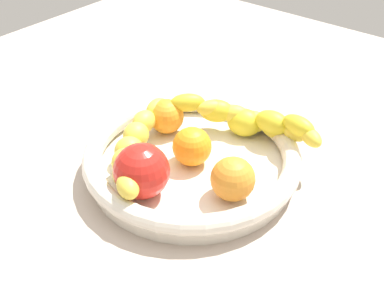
# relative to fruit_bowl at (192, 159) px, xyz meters

# --- Properties ---
(kitchen_counter) EXTENTS (1.20, 1.20, 0.03)m
(kitchen_counter) POSITION_rel_fruit_bowl_xyz_m (0.00, 0.00, -0.04)
(kitchen_counter) COLOR #B6A596
(kitchen_counter) RESTS_ON ground
(fruit_bowl) EXTENTS (0.29, 0.29, 0.04)m
(fruit_bowl) POSITION_rel_fruit_bowl_xyz_m (0.00, 0.00, 0.00)
(fruit_bowl) COLOR silver
(fruit_bowl) RESTS_ON kitchen_counter
(banana_draped_left) EXTENTS (0.19, 0.13, 0.05)m
(banana_draped_left) POSITION_rel_fruit_bowl_xyz_m (0.05, -0.06, 0.02)
(banana_draped_left) COLOR yellow
(banana_draped_left) RESTS_ON fruit_bowl
(banana_draped_right) EXTENTS (0.08, 0.19, 0.04)m
(banana_draped_right) POSITION_rel_fruit_bowl_xyz_m (-0.10, 0.04, 0.02)
(banana_draped_right) COLOR yellow
(banana_draped_right) RESTS_ON fruit_bowl
(banana_arching_top) EXTENTS (0.09, 0.21, 0.06)m
(banana_arching_top) POSITION_rel_fruit_bowl_xyz_m (-0.09, 0.02, 0.03)
(banana_arching_top) COLOR yellow
(banana_arching_top) RESTS_ON fruit_bowl
(orange_front) EXTENTS (0.05, 0.05, 0.05)m
(orange_front) POSITION_rel_fruit_bowl_xyz_m (0.02, 0.08, 0.02)
(orange_front) COLOR orange
(orange_front) RESTS_ON fruit_bowl
(orange_mid_left) EXTENTS (0.05, 0.05, 0.05)m
(orange_mid_left) POSITION_rel_fruit_bowl_xyz_m (-0.04, -0.08, 0.02)
(orange_mid_left) COLOR orange
(orange_mid_left) RESTS_ON fruit_bowl
(orange_mid_right) EXTENTS (0.05, 0.05, 0.05)m
(orange_mid_right) POSITION_rel_fruit_bowl_xyz_m (0.00, -0.00, 0.02)
(orange_mid_right) COLOR orange
(orange_mid_right) RESTS_ON fruit_bowl
(tomato_red) EXTENTS (0.07, 0.07, 0.07)m
(tomato_red) POSITION_rel_fruit_bowl_xyz_m (0.09, -0.01, 0.03)
(tomato_red) COLOR red
(tomato_red) RESTS_ON fruit_bowl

